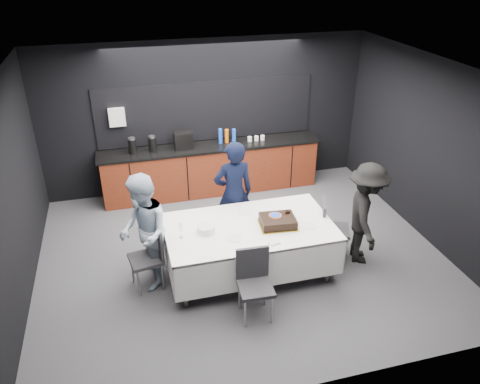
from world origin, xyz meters
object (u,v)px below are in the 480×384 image
object	(u,v)px
person_right	(365,214)
champagne_flute	(180,228)
chair_near	(254,279)
chair_right	(330,225)
party_table	(249,234)
plate_stack	(206,229)
chair_left	(151,253)
person_left	(144,233)
person_center	(234,194)
cake_assembly	(278,221)

from	to	relation	value
person_right	champagne_flute	bearing A→B (deg)	107.11
chair_near	chair_right	bearing A→B (deg)	32.31
party_table	plate_stack	size ratio (longest dim) A/B	9.53
chair_right	chair_near	bearing A→B (deg)	-147.69
chair_left	chair_right	bearing A→B (deg)	0.51
party_table	person_left	bearing A→B (deg)	175.00
chair_left	person_right	bearing A→B (deg)	-3.42
party_table	champagne_flute	bearing A→B (deg)	-176.98
champagne_flute	chair_right	bearing A→B (deg)	3.40
plate_stack	person_right	world-z (taller)	person_right
champagne_flute	person_center	size ratio (longest dim) A/B	0.13
person_center	plate_stack	bearing A→B (deg)	49.84
chair_left	cake_assembly	bearing A→B (deg)	-4.77
plate_stack	champagne_flute	xyz separation A→B (m)	(-0.35, -0.05, 0.11)
cake_assembly	chair_near	bearing A→B (deg)	-126.82
person_left	chair_left	bearing A→B (deg)	39.17
party_table	chair_left	world-z (taller)	chair_left
chair_left	person_left	bearing A→B (deg)	133.05
champagne_flute	chair_right	xyz separation A→B (m)	(2.23, 0.13, -0.40)
champagne_flute	chair_right	distance (m)	2.27
chair_right	person_center	distance (m)	1.52
person_right	chair_left	bearing A→B (deg)	105.30
person_left	person_right	xyz separation A→B (m)	(3.13, -0.25, -0.05)
chair_left	person_left	xyz separation A→B (m)	(-0.06, 0.07, 0.29)
chair_near	person_center	distance (m)	1.69
chair_near	person_right	distance (m)	2.02
person_center	person_left	world-z (taller)	person_center
cake_assembly	person_right	bearing A→B (deg)	-1.63
cake_assembly	chair_right	xyz separation A→B (m)	(0.89, 0.17, -0.31)
chair_near	person_left	bearing A→B (deg)	142.76
party_table	chair_near	size ratio (longest dim) A/B	2.51
person_left	person_center	bearing A→B (deg)	112.53
plate_stack	person_left	size ratio (longest dim) A/B	0.15
chair_right	person_left	distance (m)	2.71
champagne_flute	person_right	size ratio (longest dim) A/B	0.14
plate_stack	chair_near	distance (m)	0.98
cake_assembly	chair_near	size ratio (longest dim) A/B	0.59
person_center	person_left	distance (m)	1.58
person_center	person_left	size ratio (longest dim) A/B	1.03
party_table	chair_left	distance (m)	1.37
party_table	champagne_flute	size ratio (longest dim) A/B	10.36
chair_left	chair_near	bearing A→B (deg)	-36.64
party_table	chair_right	distance (m)	1.28
cake_assembly	chair_near	distance (m)	0.98
chair_right	chair_near	xyz separation A→B (m)	(-1.44, -0.91, 0.00)
person_right	person_center	bearing A→B (deg)	79.75
chair_near	chair_left	bearing A→B (deg)	143.36
plate_stack	chair_left	distance (m)	0.81
champagne_flute	person_left	size ratio (longest dim) A/B	0.14
chair_right	chair_near	distance (m)	1.71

